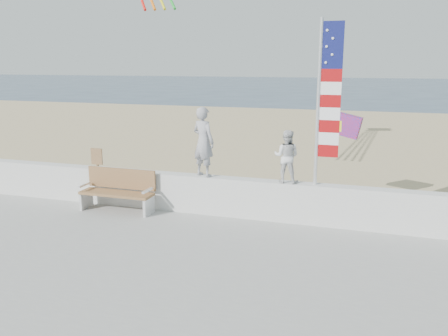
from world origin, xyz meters
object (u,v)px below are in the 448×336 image
Objects in this scene: adult at (203,142)px; flag at (325,96)px; bench at (118,190)px; child at (287,156)px.

adult is 0.46× the size of flag.
bench is 5.29m from flag.
adult is 2.93m from flag.
adult is at bearing 179.99° from flag.
child is 4.12m from bench.
adult is 0.90× the size of bench.
bench is 0.51× the size of flag.
adult reaches higher than child.
child is at bearing -157.54° from adult.
adult is 2.40m from bench.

